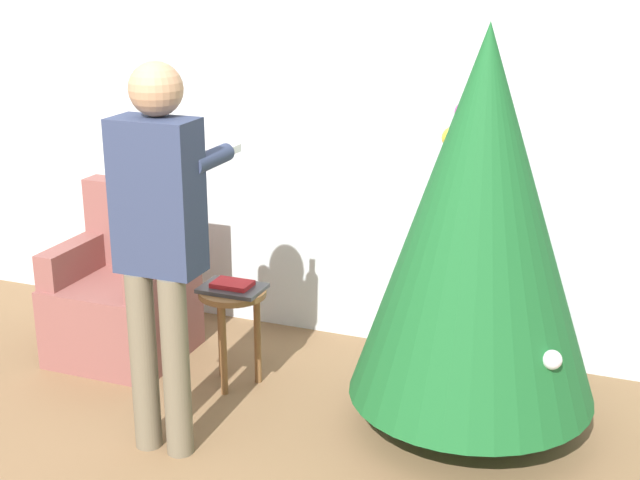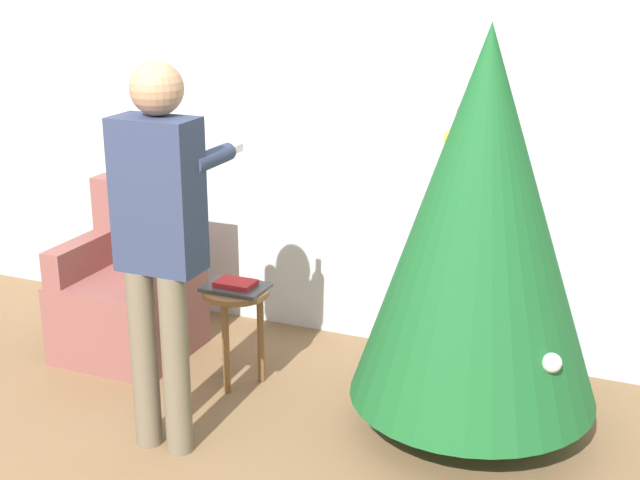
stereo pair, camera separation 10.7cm
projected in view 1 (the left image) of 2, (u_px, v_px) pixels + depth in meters
The scene contains 7 objects.
wall_back at pixel (271, 99), 4.97m from camera, with size 8.00×0.06×2.70m.
christmas_tree at pixel (479, 219), 3.91m from camera, with size 1.13×1.13×1.87m.
armchair at pixel (126, 296), 4.89m from camera, with size 0.66×0.64×0.93m.
person_standing at pixel (159, 229), 3.76m from camera, with size 0.39×0.57×1.72m.
side_stool at pixel (233, 310), 4.50m from camera, with size 0.34×0.34×0.52m.
laptop at pixel (232, 288), 4.46m from camera, with size 0.31×0.22×0.02m.
book at pixel (232, 284), 4.45m from camera, with size 0.20×0.13×0.02m.
Camera 1 is at (2.07, -2.30, 2.15)m, focal length 50.00 mm.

